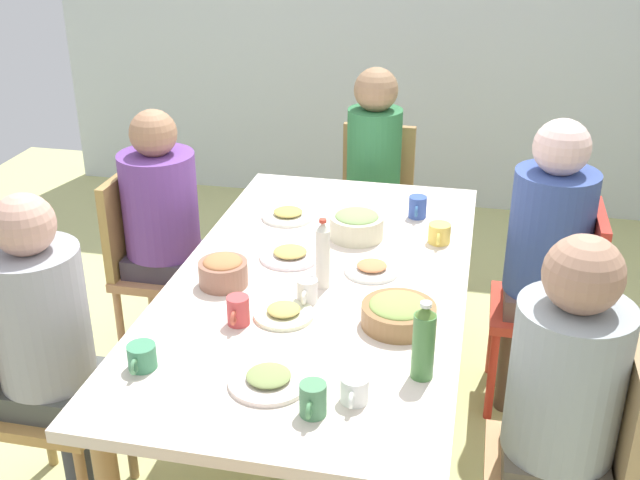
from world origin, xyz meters
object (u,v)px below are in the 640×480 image
object	(u,v)px
person_2	(45,332)
bowl_1	(399,313)
chair_5	(582,459)
person_5	(561,391)
person_3	(547,241)
plate_0	(288,215)
cup_5	(418,207)
chair_1	(375,201)
bowl_2	(223,271)
person_1	(373,166)
chair_0	(149,257)
bowl_0	(357,225)
cup_3	(307,291)
cup_4	(313,400)
person_0	(163,215)
plate_4	(372,269)
cup_6	(238,311)
cup_2	(354,390)
plate_1	(284,313)
bottle_1	(424,342)
bottle_0	(323,255)
dining_table	(320,296)
cup_0	(439,234)
chair_3	(561,299)
cup_1	(142,357)
plate_3	(290,255)
chair_2	(31,383)
plate_2	(269,379)

from	to	relation	value
person_2	bowl_1	xyz separation A→B (m)	(-0.23, 1.13, 0.08)
person_2	chair_5	world-z (taller)	person_2
person_5	person_3	bearing A→B (deg)	179.98
plate_0	cup_5	xyz separation A→B (m)	(-0.12, 0.53, 0.03)
chair_1	bowl_2	bearing A→B (deg)	-12.20
person_1	person_5	distance (m)	1.95
chair_0	bowl_0	xyz separation A→B (m)	(0.13, 0.97, 0.31)
person_2	person_5	distance (m)	1.63
cup_3	bowl_1	bearing A→B (deg)	75.40
bowl_0	cup_5	xyz separation A→B (m)	(-0.25, 0.22, -0.01)
cup_4	person_2	bearing A→B (deg)	-106.18
chair_1	person_1	world-z (taller)	person_1
person_5	cup_4	xyz separation A→B (m)	(0.28, -0.67, 0.07)
person_0	plate_4	xyz separation A→B (m)	(0.41, 0.99, 0.05)
cup_4	cup_6	size ratio (longest dim) A/B	1.01
person_1	plate_4	size ratio (longest dim) A/B	6.18
chair_0	cup_2	distance (m)	1.68
person_3	plate_1	size ratio (longest dim) A/B	6.31
bowl_1	cup_6	world-z (taller)	cup_6
person_1	bottle_1	distance (m)	1.87
chair_5	bottle_0	world-z (taller)	bottle_0
dining_table	bottle_0	bearing A→B (deg)	20.44
chair_5	bowl_2	size ratio (longest dim) A/B	5.17
chair_0	bowl_0	distance (m)	1.03
person_1	chair_5	distance (m)	2.00
cup_3	bowl_2	bearing A→B (deg)	-100.62
bowl_2	bottle_0	bearing A→B (deg)	100.05
bowl_0	cup_0	size ratio (longest dim) A/B	1.74
chair_3	person_3	xyz separation A→B (m)	(-0.00, -0.09, 0.25)
person_0	cup_1	world-z (taller)	person_0
person_2	cup_0	world-z (taller)	person_2
person_5	bottle_1	xyz separation A→B (m)	(0.04, -0.40, 0.13)
person_1	bowl_2	bearing A→B (deg)	-12.97
chair_3	plate_4	distance (m)	0.88
plate_0	cup_0	world-z (taller)	cup_0
person_2	bowl_1	distance (m)	1.16
cup_4	cup_0	bearing A→B (deg)	167.94
person_2	cup_3	bearing A→B (deg)	111.10
person_5	plate_3	world-z (taller)	person_5
plate_4	person_2	bearing A→B (deg)	-59.78
plate_0	cup_2	bearing A→B (deg)	22.52
chair_2	cup_2	world-z (taller)	chair_2
dining_table	cup_6	xyz separation A→B (m)	(0.37, -0.19, 0.12)
cup_5	chair_3	bearing A→B (deg)	78.54
cup_6	person_5	bearing A→B (deg)	82.85
plate_2	bowl_1	xyz separation A→B (m)	(-0.40, 0.32, 0.03)
chair_5	plate_1	xyz separation A→B (m)	(-0.20, -0.96, 0.27)
person_3	plate_2	bearing A→B (deg)	-35.36
person_2	bottle_1	size ratio (longest dim) A/B	4.93
bottle_0	bottle_1	xyz separation A→B (m)	(0.47, 0.39, -0.01)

